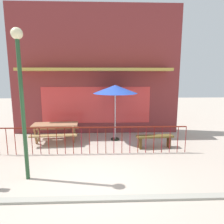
% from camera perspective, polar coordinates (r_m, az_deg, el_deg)
% --- Properties ---
extents(ground, '(40.00, 40.00, 0.00)m').
position_cam_1_polar(ground, '(5.59, -6.16, -18.92)').
color(ground, '#B6A798').
extents(pub_storefront, '(7.76, 1.40, 5.84)m').
position_cam_1_polar(pub_storefront, '(9.70, -4.54, 11.26)').
color(pub_storefront, '#4C2220').
rests_on(pub_storefront, ground).
extents(patio_fence_front, '(6.54, 0.04, 0.97)m').
position_cam_1_polar(patio_fence_front, '(7.14, -5.20, -6.56)').
color(patio_fence_front, maroon).
rests_on(patio_fence_front, ground).
extents(picnic_table_left, '(1.90, 1.49, 0.79)m').
position_cam_1_polar(picnic_table_left, '(8.67, -15.53, -4.24)').
color(picnic_table_left, '#A36F50').
rests_on(picnic_table_left, ground).
extents(patio_umbrella, '(1.83, 1.83, 2.33)m').
position_cam_1_polar(patio_umbrella, '(8.42, 0.90, 6.30)').
color(patio_umbrella, black).
rests_on(patio_umbrella, ground).
extents(patio_bench, '(1.42, 0.43, 0.48)m').
position_cam_1_polar(patio_bench, '(7.94, 11.87, -7.36)').
color(patio_bench, brown).
rests_on(patio_bench, ground).
extents(street_lamp, '(0.28, 0.28, 3.83)m').
position_cam_1_polar(street_lamp, '(5.52, -24.18, 7.18)').
color(street_lamp, '#244A2A').
rests_on(street_lamp, ground).
extents(curb_edge, '(10.86, 0.20, 0.11)m').
position_cam_1_polar(curb_edge, '(4.93, -6.83, -23.33)').
color(curb_edge, '#9A988C').
rests_on(curb_edge, ground).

